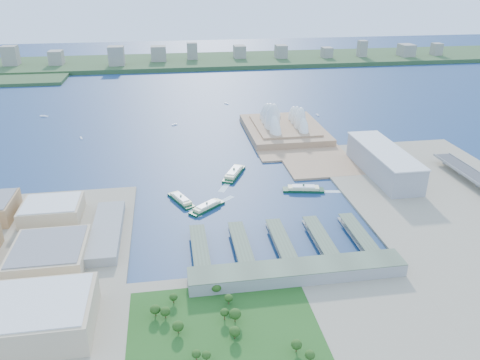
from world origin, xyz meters
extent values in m
plane|color=#10264E|center=(0.00, 0.00, 0.00)|extent=(3000.00, 3000.00, 0.00)
cube|color=gray|center=(-250.00, -105.00, 1.50)|extent=(220.00, 390.00, 3.00)
cube|color=gray|center=(0.00, -210.00, 1.50)|extent=(720.00, 180.00, 3.00)
cube|color=gray|center=(240.00, -50.00, 1.50)|extent=(240.00, 500.00, 3.00)
cube|color=#A07957|center=(107.50, 260.00, 1.50)|extent=(135.00, 220.00, 3.00)
cube|color=#2D4926|center=(0.00, 980.00, 6.00)|extent=(2200.00, 260.00, 12.00)
cube|color=gray|center=(195.00, 80.00, 20.50)|extent=(45.00, 155.00, 35.00)
cube|color=gray|center=(15.00, -135.00, 9.00)|extent=(200.00, 28.00, 12.00)
camera|label=1|loc=(-92.45, -477.08, 260.74)|focal=35.00mm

